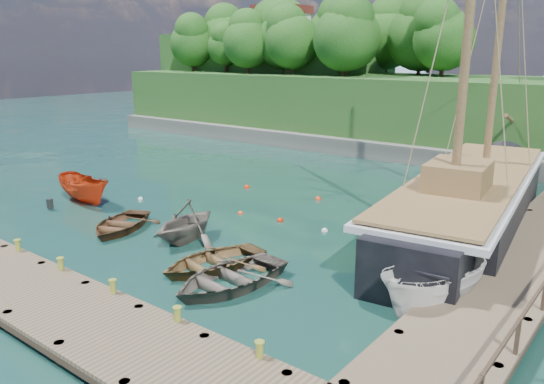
{
  "coord_description": "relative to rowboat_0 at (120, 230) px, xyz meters",
  "views": [
    {
      "loc": [
        15.48,
        -14.16,
        7.97
      ],
      "look_at": [
        1.52,
        3.7,
        2.0
      ],
      "focal_mm": 35.0,
      "sensor_mm": 36.0,
      "label": 1
    }
  ],
  "objects": [
    {
      "name": "rowboat_1",
      "position": [
        3.41,
        0.97,
        0.0
      ],
      "size": [
        3.74,
        4.16,
        1.94
      ],
      "primitive_type": "imported",
      "rotation": [
        0.0,
        0.0,
        0.16
      ],
      "color": "#6A6257",
      "rests_on": "ground"
    },
    {
      "name": "dock_east",
      "position": [
        15.93,
        7.13,
        0.43
      ],
      "size": [
        3.2,
        24.0,
        1.1
      ],
      "color": "brown",
      "rests_on": "ground"
    },
    {
      "name": "mooring_buoy_4",
      "position": [
        -0.55,
        9.67,
        0.0
      ],
      "size": [
        0.33,
        0.33,
        0.33
      ],
      "primitive_type": "sphere",
      "color": "#F82C01",
      "rests_on": "ground"
    },
    {
      "name": "mooring_buoy_3",
      "position": [
        7.58,
        5.69,
        0.0
      ],
      "size": [
        0.29,
        0.29,
        0.29
      ],
      "primitive_type": "sphere",
      "color": "white",
      "rests_on": "ground"
    },
    {
      "name": "mooring_buoy_2",
      "position": [
        5.05,
        5.63,
        0.0
      ],
      "size": [
        0.32,
        0.32,
        0.32
      ],
      "primitive_type": "sphere",
      "color": "red",
      "rests_on": "ground"
    },
    {
      "name": "bollard_2",
      "position": [
        6.43,
        -4.97,
        0.0
      ],
      "size": [
        0.26,
        0.26,
        0.45
      ],
      "primitive_type": "cylinder",
      "color": "olive",
      "rests_on": "ground"
    },
    {
      "name": "schooner",
      "position": [
        12.47,
        10.52,
        1.05
      ],
      "size": [
        6.96,
        26.19,
        18.98
      ],
      "rotation": [
        0.0,
        0.0,
        0.12
      ],
      "color": "black",
      "rests_on": "ground"
    },
    {
      "name": "cabin_boat_white",
      "position": [
        14.43,
        1.42,
        0.0
      ],
      "size": [
        2.93,
        4.98,
        1.81
      ],
      "primitive_type": "imported",
      "rotation": [
        0.0,
        0.0,
        -0.27
      ],
      "color": "silver",
      "rests_on": "ground"
    },
    {
      "name": "bollard_3",
      "position": [
        9.43,
        -4.97,
        0.0
      ],
      "size": [
        0.26,
        0.26,
        0.45
      ],
      "primitive_type": "cylinder",
      "color": "olive",
      "rests_on": "ground"
    },
    {
      "name": "bollard_1",
      "position": [
        3.43,
        -4.97,
        0.0
      ],
      "size": [
        0.26,
        0.26,
        0.45
      ],
      "primitive_type": "cylinder",
      "color": "olive",
      "rests_on": "ground"
    },
    {
      "name": "motorboat_orange",
      "position": [
        -5.45,
        1.74,
        0.0
      ],
      "size": [
        4.59,
        2.18,
        1.71
      ],
      "primitive_type": "imported",
      "rotation": [
        0.0,
        0.0,
        1.45
      ],
      "color": "red",
      "rests_on": "ground"
    },
    {
      "name": "mooring_buoy_0",
      "position": [
        -3.49,
        3.93,
        0.0
      ],
      "size": [
        0.29,
        0.29,
        0.29
      ],
      "primitive_type": "sphere",
      "color": "white",
      "rests_on": "ground"
    },
    {
      "name": "bollard_0",
      "position": [
        0.43,
        -4.97,
        0.0
      ],
      "size": [
        0.26,
        0.26,
        0.45
      ],
      "primitive_type": "cylinder",
      "color": "olive",
      "rests_on": "ground"
    },
    {
      "name": "headland",
      "position": [
        -8.44,
        31.49,
        5.54
      ],
      "size": [
        51.0,
        19.31,
        12.9
      ],
      "color": "#474744",
      "rests_on": "ground"
    },
    {
      "name": "rowboat_0",
      "position": [
        0.0,
        0.0,
        0.0
      ],
      "size": [
        4.24,
        4.8,
        0.82
      ],
      "primitive_type": "imported",
      "rotation": [
        0.0,
        0.0,
        0.43
      ],
      "color": "#533420",
      "rests_on": "ground"
    },
    {
      "name": "ground",
      "position": [
        4.43,
        0.13,
        0.0
      ],
      "size": [
        160.0,
        160.0,
        0.0
      ],
      "primitive_type": "plane",
      "color": "#133829",
      "rests_on": "ground"
    },
    {
      "name": "rowboat_3",
      "position": [
        8.16,
        -1.44,
        0.0
      ],
      "size": [
        3.82,
        4.99,
        0.96
      ],
      "primitive_type": "imported",
      "rotation": [
        0.0,
        0.0,
        -0.11
      ],
      "color": "#5A5249",
      "rests_on": "ground"
    },
    {
      "name": "dock_near",
      "position": [
        6.43,
        -6.37,
        0.43
      ],
      "size": [
        20.0,
        3.2,
        1.1
      ],
      "color": "brown",
      "rests_on": "ground"
    },
    {
      "name": "mooring_buoy_5",
      "position": [
        4.35,
        10.08,
        0.0
      ],
      "size": [
        0.35,
        0.35,
        0.35
      ],
      "primitive_type": "sphere",
      "color": "red",
      "rests_on": "ground"
    },
    {
      "name": "rowboat_2",
      "position": [
        6.61,
        -0.66,
        0.0
      ],
      "size": [
        3.98,
        4.86,
        0.88
      ],
      "primitive_type": "imported",
      "rotation": [
        0.0,
        0.0,
        -0.25
      ],
      "color": "brown",
      "rests_on": "ground"
    },
    {
      "name": "bollard_4",
      "position": [
        12.43,
        -4.97,
        0.0
      ],
      "size": [
        0.26,
        0.26,
        0.45
      ],
      "primitive_type": "cylinder",
      "color": "olive",
      "rests_on": "ground"
    },
    {
      "name": "mooring_buoy_1",
      "position": [
        2.72,
        5.35,
        0.0
      ],
      "size": [
        0.29,
        0.29,
        0.29
      ],
      "primitive_type": "sphere",
      "color": "#DF4818",
      "rests_on": "ground"
    }
  ]
}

